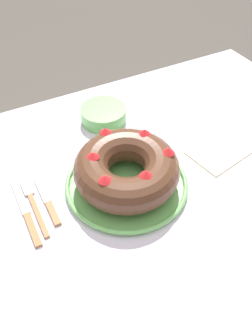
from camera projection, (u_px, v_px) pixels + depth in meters
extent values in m
plane|color=#4C4742|center=(128.00, 301.00, 1.42)|extent=(8.00, 8.00, 0.00)
cube|color=silver|center=(130.00, 188.00, 0.87)|extent=(1.47, 0.94, 0.03)
cylinder|color=brown|center=(210.00, 136.00, 1.61)|extent=(0.06, 0.06, 0.74)
cylinder|color=#6BB760|center=(126.00, 183.00, 0.86)|extent=(0.31, 0.31, 0.01)
torus|color=#6BB760|center=(126.00, 181.00, 0.85)|extent=(0.32, 0.32, 0.01)
torus|color=#4C2D1E|center=(126.00, 168.00, 0.81)|extent=(0.27, 0.27, 0.09)
cone|color=red|center=(93.00, 155.00, 0.77)|extent=(0.04, 0.04, 0.01)
cone|color=red|center=(105.00, 178.00, 0.72)|extent=(0.04, 0.04, 0.01)
cone|color=red|center=(148.00, 173.00, 0.73)|extent=(0.04, 0.04, 0.01)
cone|color=red|center=(169.00, 150.00, 0.78)|extent=(0.03, 0.03, 0.01)
cone|color=red|center=(144.00, 132.00, 0.83)|extent=(0.04, 0.04, 0.01)
cone|color=red|center=(105.00, 130.00, 0.84)|extent=(0.04, 0.04, 0.01)
cube|color=#936038|center=(38.00, 215.00, 0.79)|extent=(0.01, 0.14, 0.01)
cube|color=silver|center=(27.00, 188.00, 0.85)|extent=(0.02, 0.05, 0.01)
cube|color=#936038|center=(33.00, 230.00, 0.76)|extent=(0.02, 0.10, 0.01)
cube|color=silver|center=(20.00, 196.00, 0.83)|extent=(0.02, 0.12, 0.00)
cube|color=#936038|center=(53.00, 213.00, 0.79)|extent=(0.02, 0.08, 0.01)
cube|color=silver|center=(42.00, 190.00, 0.84)|extent=(0.02, 0.09, 0.00)
cylinder|color=#6BB760|center=(104.00, 114.00, 1.03)|extent=(0.14, 0.14, 0.05)
cube|color=beige|center=(220.00, 151.00, 0.94)|extent=(0.19, 0.15, 0.00)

